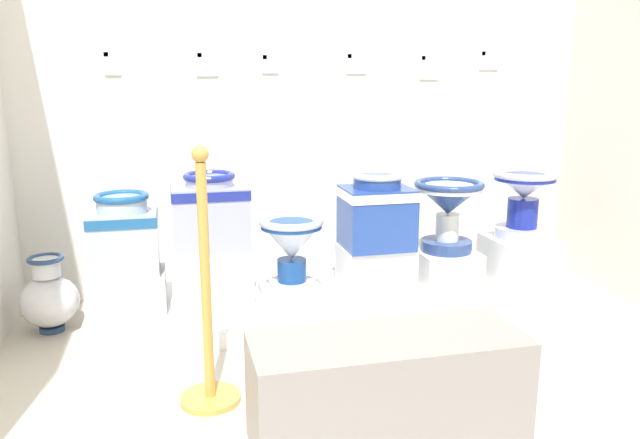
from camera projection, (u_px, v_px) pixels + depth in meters
wall_back at (314, 38)px, 3.61m from camera, size 3.59×0.06×2.99m
display_platform at (334, 300)px, 3.48m from camera, size 2.63×0.85×0.09m
plinth_block_broad_patterned at (128, 291)px, 3.20m from camera, size 0.38×0.30×0.20m
antique_toilet_broad_patterned at (124, 233)px, 3.13m from camera, size 0.34×0.27×0.42m
plinth_block_rightmost at (213, 276)px, 3.35m from camera, size 0.39×0.40×0.27m
antique_toilet_rightmost at (211, 212)px, 3.27m from camera, size 0.40×0.29×0.43m
plinth_block_tall_cobalt at (292, 293)px, 3.39m from camera, size 0.33×0.33×0.05m
antique_toilet_tall_cobalt at (291, 242)px, 3.33m from camera, size 0.35×0.35×0.40m
plinth_block_squat_floral at (375, 269)px, 3.46m from camera, size 0.39×0.29×0.26m
antique_toilet_squat_floral at (377, 210)px, 3.39m from camera, size 0.38×0.33×0.42m
plinth_block_leftmost at (445, 267)px, 3.62m from camera, size 0.34×0.33×0.19m
antique_toilet_leftmost at (448, 203)px, 3.54m from camera, size 0.40×0.40×0.41m
plinth_block_central_ornate at (519, 260)px, 3.64m from camera, size 0.37×0.37×0.27m
antique_toilet_central_ornate at (524, 194)px, 3.56m from camera, size 0.36×0.36×0.40m
info_placard_first at (112, 62)px, 3.35m from camera, size 0.09×0.01×0.14m
info_placard_second at (207, 63)px, 3.46m from camera, size 0.13×0.01×0.14m
info_placard_third at (270, 63)px, 3.55m from camera, size 0.10×0.01×0.11m
info_placard_fourth at (356, 63)px, 3.66m from camera, size 0.13×0.01×0.13m
info_placard_fifth at (429, 66)px, 3.77m from camera, size 0.13×0.01×0.16m
info_placard_sixth at (489, 59)px, 3.86m from camera, size 0.13×0.01×0.12m
decorative_vase_companion at (49, 298)px, 3.13m from camera, size 0.29×0.29×0.40m
stanchion_post_near_left at (207, 326)px, 2.40m from camera, size 0.24×0.24×1.02m
museum_bench at (387, 390)px, 2.15m from camera, size 0.95×0.36×0.40m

